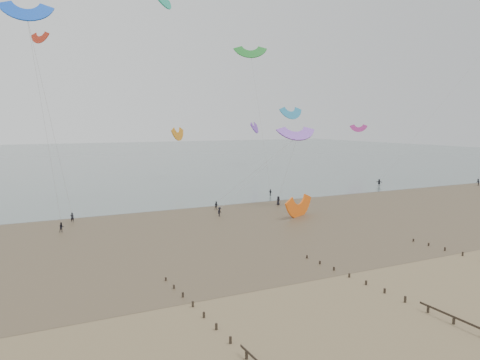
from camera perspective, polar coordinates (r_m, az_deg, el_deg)
name	(u,v)px	position (r m, az deg, el deg)	size (l,w,h in m)	color
ground	(345,296)	(47.41, 12.62, -13.65)	(500.00, 500.00, 0.00)	brown
sea_and_shore	(182,228)	(74.55, -7.03, -5.86)	(500.00, 665.00, 0.03)	#475654
kitesurfer_lead	(72,217)	(83.06, -19.78, -4.31)	(0.61, 0.40, 1.66)	black
kitesurfers	(290,197)	(99.94, 6.15, -2.04)	(146.13, 18.99, 1.79)	black
grounded_kite	(299,216)	(83.89, 7.24, -4.41)	(7.50, 3.93, 5.72)	#FF6110
kites_airborne	(97,100)	(125.59, -17.00, 9.26)	(232.15, 105.56, 42.92)	teal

